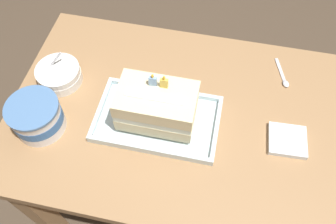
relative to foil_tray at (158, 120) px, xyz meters
name	(u,v)px	position (x,y,z in m)	size (l,w,h in m)	color
ground_plane	(174,199)	(0.05, 0.03, -0.78)	(8.00, 8.00, 0.00)	#4C3D2D
dining_table	(177,136)	(0.05, 0.03, -0.14)	(1.00, 0.67, 0.78)	#9E754C
foil_tray	(158,120)	(0.00, 0.00, 0.00)	(0.35, 0.22, 0.02)	silver
birthday_cake	(157,106)	(0.00, 0.00, 0.07)	(0.21, 0.13, 0.15)	beige
bowl_stack	(59,75)	(-0.33, 0.08, 0.02)	(0.14, 0.14, 0.10)	white
ice_cream_tub	(37,117)	(-0.32, -0.09, 0.04)	(0.14, 0.14, 0.10)	white
serving_spoon_near_tray	(284,79)	(0.35, 0.23, 0.00)	(0.05, 0.12, 0.01)	silver
napkin_pile	(287,140)	(0.37, 0.01, 0.00)	(0.11, 0.10, 0.02)	white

